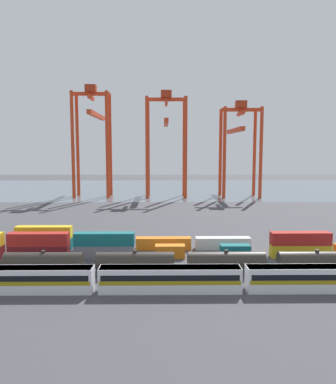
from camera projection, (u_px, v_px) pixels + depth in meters
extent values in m
plane|color=#424247|center=(163.00, 220.00, 118.04)|extent=(420.00, 420.00, 0.00)
cube|color=slate|center=(163.00, 188.00, 212.55)|extent=(400.00, 110.00, 0.01)
cube|color=silver|center=(22.00, 280.00, 58.61)|extent=(21.94, 3.10, 3.90)
cube|color=#9E8414|center=(22.00, 280.00, 58.62)|extent=(21.50, 3.14, 0.64)
cube|color=black|center=(22.00, 275.00, 58.53)|extent=(21.06, 3.13, 0.90)
cube|color=slate|center=(22.00, 269.00, 58.41)|extent=(21.72, 2.85, 0.36)
cube|color=silver|center=(170.00, 279.00, 58.88)|extent=(21.94, 3.10, 3.90)
cube|color=#9E8414|center=(170.00, 280.00, 58.89)|extent=(21.50, 3.14, 0.64)
cube|color=black|center=(170.00, 275.00, 58.80)|extent=(21.06, 3.13, 0.90)
cube|color=slate|center=(170.00, 268.00, 58.68)|extent=(21.72, 2.85, 0.36)
cube|color=silver|center=(317.00, 279.00, 59.15)|extent=(21.94, 3.10, 3.90)
cube|color=#9E8414|center=(317.00, 279.00, 59.16)|extent=(21.50, 3.14, 0.64)
cube|color=black|center=(317.00, 274.00, 59.07)|extent=(21.06, 3.13, 0.90)
cube|color=slate|center=(317.00, 268.00, 58.95)|extent=(21.72, 2.85, 0.36)
cube|color=#232326|center=(44.00, 272.00, 66.48)|extent=(13.58, 2.50, 1.10)
cylinder|color=#2D2823|center=(44.00, 261.00, 66.24)|extent=(13.58, 3.00, 3.00)
cylinder|color=#2D2823|center=(43.00, 252.00, 66.05)|extent=(0.70, 0.70, 0.36)
cube|color=#232326|center=(135.00, 272.00, 66.67)|extent=(13.58, 2.50, 1.10)
cylinder|color=#2D2823|center=(135.00, 261.00, 66.43)|extent=(13.58, 3.00, 3.00)
cylinder|color=#2D2823|center=(135.00, 251.00, 66.24)|extent=(0.70, 0.70, 0.36)
cube|color=#232326|center=(226.00, 272.00, 66.86)|extent=(13.58, 2.50, 1.10)
cylinder|color=#2D2823|center=(226.00, 260.00, 66.62)|extent=(13.58, 3.00, 3.00)
cylinder|color=#2D2823|center=(226.00, 251.00, 66.43)|extent=(0.70, 0.70, 0.36)
cube|color=#232326|center=(316.00, 271.00, 67.05)|extent=(13.58, 2.50, 1.10)
cylinder|color=#2D2823|center=(317.00, 260.00, 66.81)|extent=(13.58, 3.00, 3.00)
cylinder|color=#2D2823|center=(317.00, 251.00, 66.62)|extent=(0.70, 0.70, 0.36)
cube|color=maroon|center=(39.00, 252.00, 77.02)|extent=(12.10, 2.44, 2.60)
cube|color=#AD211C|center=(38.00, 239.00, 76.72)|extent=(12.10, 2.44, 2.60)
cube|color=slate|center=(105.00, 251.00, 77.18)|extent=(12.10, 2.44, 2.60)
cube|color=#146066|center=(104.00, 239.00, 76.88)|extent=(12.10, 2.44, 2.60)
cube|color=orange|center=(170.00, 251.00, 77.34)|extent=(6.04, 2.44, 2.60)
cube|color=#146066|center=(235.00, 251.00, 77.49)|extent=(6.04, 2.44, 2.60)
cube|color=gold|center=(300.00, 251.00, 77.65)|extent=(12.10, 2.44, 2.60)
cube|color=#AD211C|center=(301.00, 238.00, 77.36)|extent=(12.10, 2.44, 2.60)
cube|color=#146066|center=(44.00, 244.00, 83.52)|extent=(12.10, 2.44, 2.60)
cube|color=gold|center=(44.00, 232.00, 83.22)|extent=(12.10, 2.44, 2.60)
cube|color=silver|center=(104.00, 244.00, 83.67)|extent=(12.10, 2.44, 2.60)
cube|color=orange|center=(163.00, 243.00, 83.83)|extent=(12.10, 2.44, 2.60)
cube|color=silver|center=(223.00, 243.00, 83.98)|extent=(12.10, 2.44, 2.60)
cylinder|color=red|center=(73.00, 145.00, 168.85)|extent=(1.50, 1.50, 47.45)
cylinder|color=red|center=(107.00, 145.00, 169.03)|extent=(1.50, 1.50, 47.45)
cylinder|color=red|center=(78.00, 145.00, 178.35)|extent=(1.50, 1.50, 47.45)
cylinder|color=red|center=(110.00, 145.00, 178.54)|extent=(1.50, 1.50, 47.45)
cube|color=red|center=(91.00, 94.00, 171.10)|extent=(16.93, 1.20, 1.60)
cube|color=red|center=(91.00, 97.00, 171.28)|extent=(1.20, 11.17, 1.60)
cube|color=red|center=(97.00, 115.00, 186.01)|extent=(2.00, 40.17, 2.00)
cube|color=#9F2C14|center=(91.00, 88.00, 170.83)|extent=(4.80, 4.00, 3.20)
cylinder|color=red|center=(147.00, 148.00, 168.51)|extent=(1.50, 1.50, 45.04)
cylinder|color=red|center=(186.00, 148.00, 168.72)|extent=(1.50, 1.50, 45.04)
cylinder|color=red|center=(148.00, 148.00, 179.75)|extent=(1.50, 1.50, 45.04)
cylinder|color=red|center=(184.00, 148.00, 179.95)|extent=(1.50, 1.50, 45.04)
cube|color=red|center=(166.00, 99.00, 171.78)|extent=(18.70, 1.20, 1.60)
cube|color=red|center=(166.00, 103.00, 171.96)|extent=(1.20, 12.91, 1.60)
cube|color=red|center=(166.00, 123.00, 184.61)|extent=(2.00, 33.81, 2.00)
cube|color=#9F2C14|center=(166.00, 94.00, 171.51)|extent=(4.80, 4.00, 3.20)
cylinder|color=red|center=(224.00, 153.00, 168.84)|extent=(1.50, 1.50, 40.51)
cylinder|color=red|center=(261.00, 153.00, 169.04)|extent=(1.50, 1.50, 40.51)
cylinder|color=red|center=(220.00, 153.00, 180.75)|extent=(1.50, 1.50, 40.51)
cylinder|color=red|center=(255.00, 153.00, 180.94)|extent=(1.50, 1.50, 40.51)
cube|color=red|center=(241.00, 110.00, 172.69)|extent=(17.87, 1.20, 1.60)
cube|color=red|center=(241.00, 113.00, 172.88)|extent=(1.20, 13.58, 1.60)
cube|color=red|center=(235.00, 130.00, 186.70)|extent=(2.00, 37.46, 2.00)
cube|color=#9F2C14|center=(241.00, 104.00, 172.42)|extent=(4.80, 4.00, 3.20)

